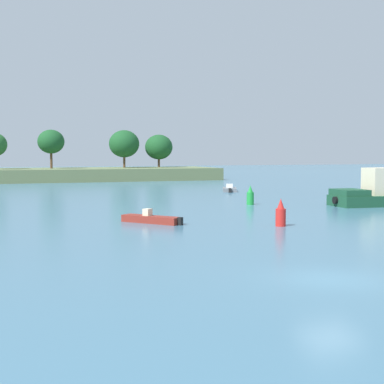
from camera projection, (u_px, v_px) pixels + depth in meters
The scene contains 6 objects.
ground_plane at pixel (330, 279), 22.87m from camera, with size 400.00×400.00×0.00m, color teal.
small_motorboat at pixel (230, 189), 75.39m from camera, with size 3.05×4.21×0.99m.
tugboat at pixel (378, 193), 55.14m from camera, with size 9.63×4.45×4.80m.
fishing_skiff at pixel (152, 219), 41.40m from camera, with size 3.72×4.35×1.01m.
channel_buoy_red at pixel (281, 214), 39.52m from camera, with size 0.70×0.70×1.90m.
channel_buoy_green at pixel (250, 196), 56.12m from camera, with size 0.70×0.70×1.90m.
Camera 1 is at (-12.89, -19.33, 4.99)m, focal length 54.11 mm.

